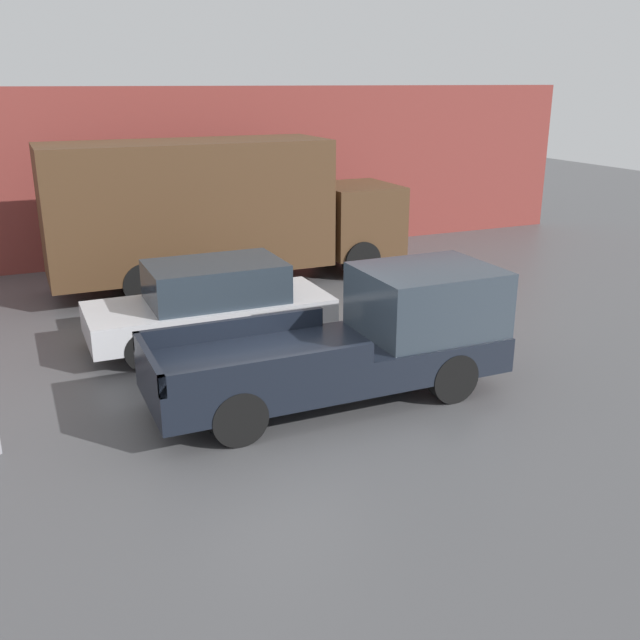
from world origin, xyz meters
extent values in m
plane|color=#4C4C4F|center=(0.00, 0.00, 0.00)|extent=(60.00, 60.00, 0.00)
cube|color=brown|center=(0.00, 10.67, 2.39)|extent=(28.00, 0.15, 4.78)
cube|color=black|center=(0.87, 0.10, 0.66)|extent=(5.76, 1.96, 0.57)
cube|color=#28333D|center=(2.65, 0.10, 1.48)|extent=(2.19, 1.84, 1.07)
cube|color=black|center=(-0.43, 1.03, 1.10)|extent=(3.17, 0.10, 0.31)
cube|color=black|center=(-0.43, -0.83, 1.10)|extent=(3.17, 0.10, 0.31)
cube|color=black|center=(-1.96, 0.10, 1.10)|extent=(0.10, 1.96, 0.31)
cylinder|color=black|center=(2.65, 0.96, 0.41)|extent=(0.83, 0.26, 0.83)
cylinder|color=black|center=(2.65, -0.77, 0.41)|extent=(0.83, 0.26, 0.83)
cylinder|color=black|center=(-0.92, 0.96, 0.41)|extent=(0.83, 0.26, 0.83)
cylinder|color=black|center=(-0.92, -0.77, 0.41)|extent=(0.83, 0.26, 0.83)
cube|color=silver|center=(-0.17, 3.42, 0.59)|extent=(4.67, 1.91, 0.56)
cube|color=#28333D|center=(-0.03, 3.42, 1.24)|extent=(2.57, 1.68, 0.75)
cylinder|color=black|center=(1.27, 4.27, 0.36)|extent=(0.73, 0.22, 0.73)
cylinder|color=black|center=(1.27, 2.56, 0.36)|extent=(0.73, 0.22, 0.73)
cylinder|color=black|center=(-1.62, 4.27, 0.36)|extent=(0.73, 0.22, 0.73)
cylinder|color=black|center=(-1.62, 2.56, 0.36)|extent=(0.73, 0.22, 0.73)
cube|color=#4C331E|center=(5.05, 7.53, 1.38)|extent=(1.96, 2.20, 1.82)
cube|color=#4C331E|center=(0.50, 7.53, 2.02)|extent=(6.78, 2.32, 3.09)
cylinder|color=black|center=(4.69, 8.55, 0.50)|extent=(1.00, 0.30, 1.00)
cylinder|color=black|center=(4.69, 6.50, 0.50)|extent=(1.00, 0.30, 1.00)
cylinder|color=black|center=(-0.88, 8.55, 0.50)|extent=(1.00, 0.30, 1.00)
cylinder|color=black|center=(-0.88, 6.50, 0.50)|extent=(1.00, 0.30, 1.00)
camera|label=1|loc=(-3.51, -9.53, 4.91)|focal=40.00mm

